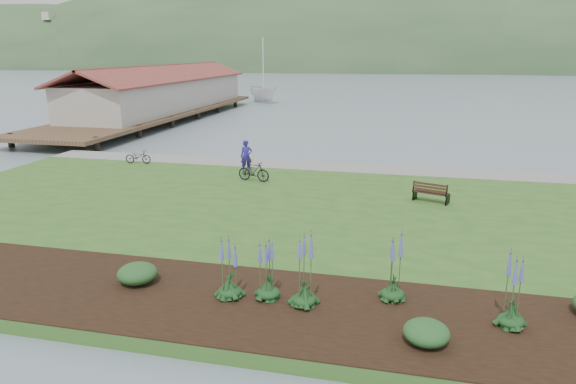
% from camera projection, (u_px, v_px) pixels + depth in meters
% --- Properties ---
extents(ground, '(600.00, 600.00, 0.00)m').
position_uv_depth(ground, '(296.00, 208.00, 22.99)').
color(ground, slate).
rests_on(ground, ground).
extents(lawn, '(34.00, 20.00, 0.40)m').
position_uv_depth(lawn, '(285.00, 218.00, 21.06)').
color(lawn, '#305D21').
rests_on(lawn, ground).
extents(shoreline_path, '(34.00, 2.20, 0.03)m').
position_uv_depth(shoreline_path, '(322.00, 167.00, 29.36)').
color(shoreline_path, gray).
rests_on(shoreline_path, lawn).
extents(garden_bed, '(24.00, 4.40, 0.04)m').
position_uv_depth(garden_bed, '(329.00, 312.00, 13.03)').
color(garden_bed, black).
rests_on(garden_bed, lawn).
extents(far_hillside, '(580.00, 80.00, 38.00)m').
position_uv_depth(far_hillside, '(456.00, 71.00, 178.12)').
color(far_hillside, '#335530').
rests_on(far_hillside, ground).
extents(pier_pavilion, '(8.00, 36.00, 5.40)m').
position_uv_depth(pier_pavilion, '(163.00, 93.00, 52.51)').
color(pier_pavilion, '#4C3826').
rests_on(pier_pavilion, ground).
extents(park_bench, '(1.63, 1.09, 0.94)m').
position_uv_depth(park_bench, '(431.00, 192.00, 22.38)').
color(park_bench, black).
rests_on(park_bench, lawn).
extents(person, '(0.89, 0.78, 2.06)m').
position_uv_depth(person, '(246.00, 154.00, 27.82)').
color(person, navy).
rests_on(person, lawn).
extents(bicycle_a, '(0.67, 1.58, 0.81)m').
position_uv_depth(bicycle_a, '(138.00, 157.00, 30.13)').
color(bicycle_a, black).
rests_on(bicycle_a, lawn).
extents(bicycle_b, '(0.80, 1.79, 1.04)m').
position_uv_depth(bicycle_b, '(254.00, 171.00, 26.00)').
color(bicycle_b, black).
rests_on(bicycle_b, lawn).
extents(sailboat, '(14.73, 14.73, 27.21)m').
position_uv_depth(sailboat, '(264.00, 103.00, 69.54)').
color(sailboat, silver).
rests_on(sailboat, ground).
extents(pannier, '(0.21, 0.29, 0.28)m').
position_uv_depth(pannier, '(251.00, 160.00, 30.56)').
color(pannier, yellow).
rests_on(pannier, lawn).
extents(echium_0, '(0.62, 0.62, 2.24)m').
position_uv_depth(echium_0, '(304.00, 275.00, 13.10)').
color(echium_0, '#153A19').
rests_on(echium_0, garden_bed).
extents(echium_1, '(0.62, 0.62, 2.14)m').
position_uv_depth(echium_1, '(394.00, 271.00, 13.42)').
color(echium_1, '#153A19').
rests_on(echium_1, garden_bed).
extents(echium_2, '(0.62, 0.62, 1.97)m').
position_uv_depth(echium_2, '(513.00, 299.00, 12.11)').
color(echium_2, '#153A19').
rests_on(echium_2, garden_bed).
extents(echium_4, '(0.62, 0.62, 1.99)m').
position_uv_depth(echium_4, '(268.00, 271.00, 13.49)').
color(echium_4, '#153A19').
rests_on(echium_4, garden_bed).
extents(echium_5, '(0.62, 0.62, 1.89)m').
position_uv_depth(echium_5, '(229.00, 273.00, 13.59)').
color(echium_5, '#153A19').
rests_on(echium_5, garden_bed).
extents(shrub_0, '(1.13, 1.13, 0.56)m').
position_uv_depth(shrub_0, '(137.00, 273.00, 14.56)').
color(shrub_0, '#1E4C21').
rests_on(shrub_0, garden_bed).
extents(shrub_1, '(1.05, 1.05, 0.52)m').
position_uv_depth(shrub_1, '(426.00, 332.00, 11.55)').
color(shrub_1, '#1E4C21').
rests_on(shrub_1, garden_bed).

